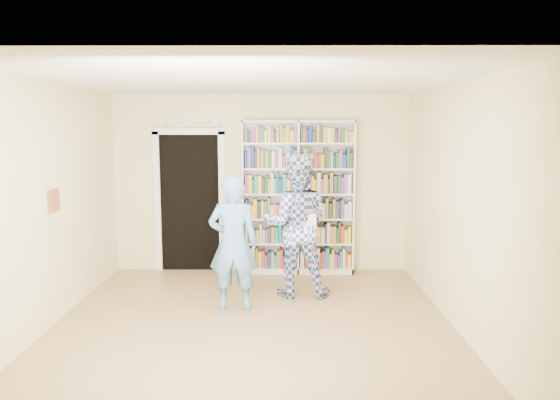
{
  "coord_description": "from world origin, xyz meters",
  "views": [
    {
      "loc": [
        0.35,
        -5.82,
        2.23
      ],
      "look_at": [
        0.3,
        0.9,
        1.31
      ],
      "focal_mm": 35.0,
      "sensor_mm": 36.0,
      "label": 1
    }
  ],
  "objects": [
    {
      "name": "doorway",
      "position": [
        -1.1,
        2.48,
        1.18
      ],
      "size": [
        1.1,
        0.08,
        2.43
      ],
      "color": "black",
      "rests_on": "floor"
    },
    {
      "name": "wall_left",
      "position": [
        -2.25,
        0.0,
        1.35
      ],
      "size": [
        0.0,
        5.0,
        5.0
      ],
      "primitive_type": "plane",
      "rotation": [
        1.57,
        0.0,
        1.57
      ],
      "color": "#F6E9A9",
      "rests_on": "floor"
    },
    {
      "name": "paper_sheet",
      "position": [
        0.66,
        0.98,
        0.98
      ],
      "size": [
        0.2,
        0.06,
        0.29
      ],
      "primitive_type": "cube",
      "rotation": [
        0.0,
        0.0,
        0.27
      ],
      "color": "white",
      "rests_on": "man_plaid"
    },
    {
      "name": "floor",
      "position": [
        0.0,
        0.0,
        0.0
      ],
      "size": [
        5.0,
        5.0,
        0.0
      ],
      "primitive_type": "plane",
      "color": "#957348",
      "rests_on": "ground"
    },
    {
      "name": "ceiling",
      "position": [
        0.0,
        0.0,
        2.7
      ],
      "size": [
        5.0,
        5.0,
        0.0
      ],
      "primitive_type": "plane",
      "rotation": [
        3.14,
        0.0,
        0.0
      ],
      "color": "white",
      "rests_on": "wall_back"
    },
    {
      "name": "wall_art",
      "position": [
        -2.23,
        0.2,
        1.4
      ],
      "size": [
        0.03,
        0.25,
        0.25
      ],
      "primitive_type": "cube",
      "color": "brown",
      "rests_on": "wall_left"
    },
    {
      "name": "wall_back",
      "position": [
        0.0,
        2.5,
        1.35
      ],
      "size": [
        4.5,
        0.0,
        4.5
      ],
      "primitive_type": "plane",
      "rotation": [
        1.57,
        0.0,
        0.0
      ],
      "color": "#F6E9A9",
      "rests_on": "floor"
    },
    {
      "name": "wall_right",
      "position": [
        2.25,
        0.0,
        1.35
      ],
      "size": [
        0.0,
        5.0,
        5.0
      ],
      "primitive_type": "plane",
      "rotation": [
        1.57,
        0.0,
        -1.57
      ],
      "color": "#F6E9A9",
      "rests_on": "floor"
    },
    {
      "name": "man_plaid",
      "position": [
        0.51,
        1.21,
        0.94
      ],
      "size": [
        0.93,
        0.74,
        1.87
      ],
      "primitive_type": "imported",
      "rotation": [
        0.0,
        0.0,
        3.11
      ],
      "color": "navy",
      "rests_on": "floor"
    },
    {
      "name": "bookshelf",
      "position": [
        0.56,
        2.34,
        1.17
      ],
      "size": [
        1.68,
        0.31,
        2.31
      ],
      "rotation": [
        0.0,
        0.0,
        0.43
      ],
      "color": "white",
      "rests_on": "floor"
    },
    {
      "name": "man_blue",
      "position": [
        -0.26,
        0.62,
        0.82
      ],
      "size": [
        0.6,
        0.4,
        1.65
      ],
      "primitive_type": "imported",
      "rotation": [
        0.0,
        0.0,
        3.14
      ],
      "color": "#5C94CD",
      "rests_on": "floor"
    }
  ]
}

